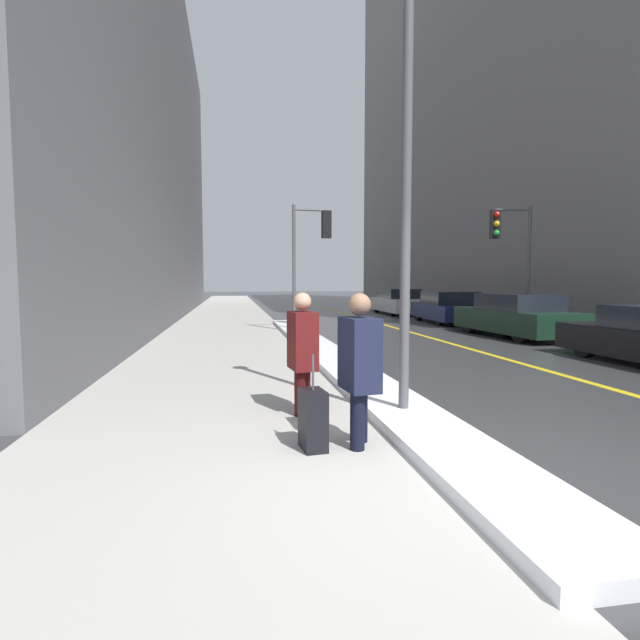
# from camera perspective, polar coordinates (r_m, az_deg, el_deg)

# --- Properties ---
(ground_plane) EXTENTS (160.00, 160.00, 0.00)m
(ground_plane) POSITION_cam_1_polar(r_m,az_deg,el_deg) (4.48, 14.84, -17.48)
(ground_plane) COLOR #38383A
(sidewalk_slab) EXTENTS (4.00, 80.00, 0.01)m
(sidewalk_slab) POSITION_cam_1_polar(r_m,az_deg,el_deg) (18.83, -10.71, -0.70)
(sidewalk_slab) COLOR #B2AFA8
(sidewalk_slab) RESTS_ON ground
(road_centre_stripe) EXTENTS (0.16, 80.00, 0.00)m
(road_centre_stripe) POSITION_cam_1_polar(r_m,az_deg,el_deg) (19.70, 7.02, -0.44)
(road_centre_stripe) COLOR gold
(road_centre_stripe) RESTS_ON ground
(snow_bank_curb) EXTENTS (0.88, 17.52, 0.13)m
(snow_bank_curb) POSITION_cam_1_polar(r_m,az_deg,el_deg) (11.19, 0.55, -3.76)
(snow_bank_curb) COLOR white
(snow_bank_curb) RESTS_ON ground
(building_facade_left) EXTENTS (6.00, 36.00, 16.50)m
(building_facade_left) POSITION_cam_1_polar(r_m,az_deg,el_deg) (25.20, -23.00, 19.24)
(building_facade_left) COLOR slate
(building_facade_left) RESTS_ON ground
(building_facade_right) EXTENTS (6.00, 36.00, 27.26)m
(building_facade_right) POSITION_cam_1_polar(r_m,az_deg,el_deg) (32.02, 20.44, 26.10)
(building_facade_right) COLOR slate
(building_facade_right) RESTS_ON ground
(lamp_post) EXTENTS (0.28, 0.28, 5.59)m
(lamp_post) POSITION_cam_1_polar(r_m,az_deg,el_deg) (6.24, 9.91, 19.56)
(lamp_post) COLOR #515156
(lamp_post) RESTS_ON ground
(traffic_light_near) EXTENTS (1.31, 0.37, 4.14)m
(traffic_light_near) POSITION_cam_1_polar(r_m,az_deg,el_deg) (16.61, -0.78, 9.04)
(traffic_light_near) COLOR #515156
(traffic_light_near) RESTS_ON ground
(traffic_light_far) EXTENTS (1.31, 0.35, 4.07)m
(traffic_light_far) POSITION_cam_1_polar(r_m,az_deg,el_deg) (17.07, 20.78, 8.45)
(traffic_light_far) COLOR #515156
(traffic_light_far) RESTS_ON ground
(pedestrian_in_glasses) EXTENTS (0.35, 0.53, 1.55)m
(pedestrian_in_glasses) POSITION_cam_1_polar(r_m,az_deg,el_deg) (4.98, 4.52, -4.84)
(pedestrian_in_glasses) COLOR black
(pedestrian_in_glasses) RESTS_ON ground
(pedestrian_trailing) EXTENTS (0.34, 0.72, 1.53)m
(pedestrian_trailing) POSITION_cam_1_polar(r_m,az_deg,el_deg) (6.20, -2.05, -3.13)
(pedestrian_trailing) COLOR #340C0C
(pedestrian_trailing) RESTS_ON ground
(parked_car_dark_green) EXTENTS (1.90, 4.50, 1.30)m
(parked_car_dark_green) POSITION_cam_1_polar(r_m,az_deg,el_deg) (16.06, 21.48, 0.40)
(parked_car_dark_green) COLOR black
(parked_car_dark_green) RESTS_ON ground
(parked_car_navy) EXTENTS (2.16, 4.36, 1.26)m
(parked_car_navy) POSITION_cam_1_polar(r_m,az_deg,el_deg) (20.84, 14.53, 1.36)
(parked_car_navy) COLOR navy
(parked_car_navy) RESTS_ON ground
(parked_car_white) EXTENTS (1.82, 4.77, 1.29)m
(parked_car_white) POSITION_cam_1_polar(r_m,az_deg,el_deg) (25.86, 8.94, 2.04)
(parked_car_white) COLOR silver
(parked_car_white) RESTS_ON ground
(rolling_suitcase) EXTENTS (0.26, 0.38, 0.95)m
(rolling_suitcase) POSITION_cam_1_polar(r_m,az_deg,el_deg) (4.99, -0.81, -11.37)
(rolling_suitcase) COLOR black
(rolling_suitcase) RESTS_ON ground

